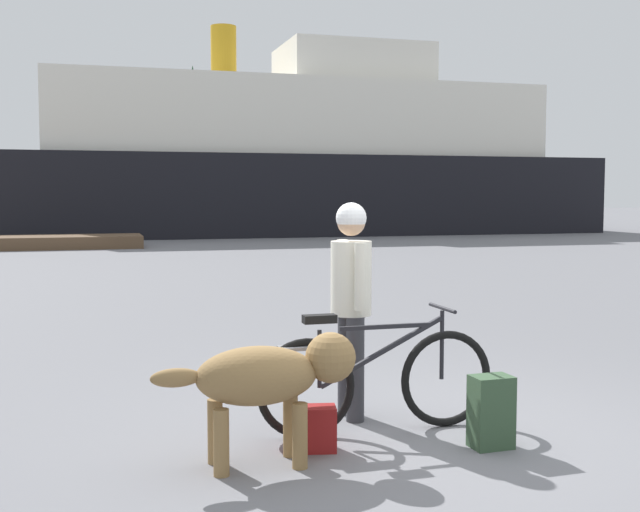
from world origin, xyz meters
TOP-DOWN VIEW (x-y plane):
  - ground_plane at (0.00, 0.00)m, footprint 160.00×160.00m
  - bicycle at (-0.31, 0.22)m, footprint 1.83×0.44m
  - person_cyclist at (-0.36, 0.65)m, footprint 0.32×0.53m
  - dog at (-1.21, -0.24)m, footprint 1.34×0.45m
  - backpack at (0.34, -0.33)m, footprint 0.29×0.21m
  - handbag_pannier at (-0.87, -0.05)m, footprint 0.35×0.24m
  - ferry_boat at (6.78, 29.54)m, footprint 26.53×7.85m
  - sailboat_moored at (15.39, 31.10)m, footprint 6.36×1.78m
  - pine_tree_center at (4.13, 45.05)m, footprint 3.19×3.19m
  - pine_tree_far_right at (17.94, 44.80)m, footprint 3.41×3.41m

SIDE VIEW (x-z plane):
  - ground_plane at x=0.00m, z-range 0.00..0.00m
  - handbag_pannier at x=-0.87m, z-range 0.00..0.31m
  - backpack at x=0.34m, z-range 0.00..0.51m
  - bicycle at x=-0.31m, z-range -0.07..0.86m
  - sailboat_moored at x=15.39m, z-range -3.09..4.08m
  - dog at x=-1.21m, z-range 0.15..1.00m
  - person_cyclist at x=-0.36m, z-range 0.17..1.86m
  - ferry_boat at x=6.78m, z-range -1.31..7.64m
  - pine_tree_center at x=4.13m, z-range 1.27..10.92m
  - pine_tree_far_right at x=17.94m, z-range 1.30..10.94m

